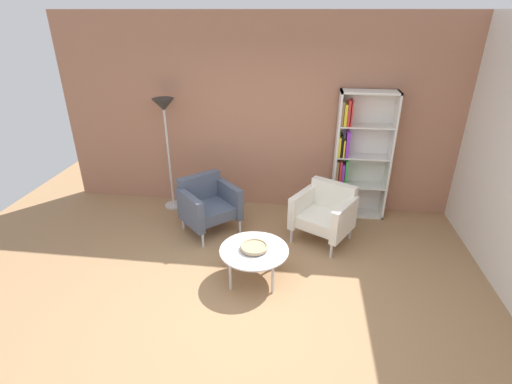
{
  "coord_description": "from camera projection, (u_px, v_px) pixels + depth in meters",
  "views": [
    {
      "loc": [
        0.53,
        -3.18,
        2.89
      ],
      "look_at": [
        0.02,
        0.84,
        0.95
      ],
      "focal_mm": 26.77,
      "sensor_mm": 36.0,
      "label": 1
    }
  ],
  "objects": [
    {
      "name": "ground_plane",
      "position": [
        245.0,
        303.0,
        4.16
      ],
      "size": [
        8.32,
        8.32,
        0.0
      ],
      "primitive_type": "plane",
      "color": "#9E7751"
    },
    {
      "name": "brick_back_panel",
      "position": [
        268.0,
        116.0,
        5.73
      ],
      "size": [
        6.4,
        0.12,
        2.9
      ],
      "primitive_type": "cube",
      "color": "#A87056",
      "rests_on": "ground_plane"
    },
    {
      "name": "bookshelf_tall",
      "position": [
        356.0,
        157.0,
        5.62
      ],
      "size": [
        0.8,
        0.3,
        1.9
      ],
      "color": "silver",
      "rests_on": "ground_plane"
    },
    {
      "name": "coffee_table_low",
      "position": [
        254.0,
        252.0,
        4.4
      ],
      "size": [
        0.8,
        0.8,
        0.4
      ],
      "color": "silver",
      "rests_on": "ground_plane"
    },
    {
      "name": "decorative_bowl",
      "position": [
        254.0,
        247.0,
        4.37
      ],
      "size": [
        0.32,
        0.32,
        0.05
      ],
      "color": "tan",
      "rests_on": "coffee_table_low"
    },
    {
      "name": "armchair_spare_guest",
      "position": [
        208.0,
        204.0,
        5.39
      ],
      "size": [
        0.95,
        0.95,
        0.78
      ],
      "rotation": [
        0.0,
        0.0,
        0.76
      ],
      "color": "#4C566B",
      "rests_on": "ground_plane"
    },
    {
      "name": "armchair_near_window",
      "position": [
        325.0,
        212.0,
        5.16
      ],
      "size": [
        0.93,
        0.91,
        0.78
      ],
      "rotation": [
        0.0,
        0.0,
        -0.51
      ],
      "color": "white",
      "rests_on": "ground_plane"
    },
    {
      "name": "floor_lamp_torchiere",
      "position": [
        165.0,
        118.0,
        5.6
      ],
      "size": [
        0.32,
        0.32,
        1.74
      ],
      "color": "silver",
      "rests_on": "ground_plane"
    }
  ]
}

